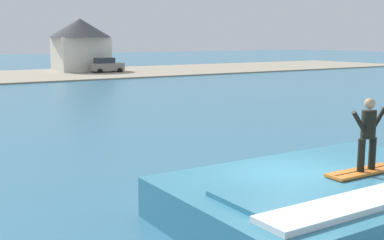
# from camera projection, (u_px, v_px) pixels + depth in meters

# --- Properties ---
(ground_plane) EXTENTS (260.00, 260.00, 0.00)m
(ground_plane) POSITION_uv_depth(u_px,v_px,m) (289.00, 211.00, 11.54)
(ground_plane) COLOR teal
(wave_crest) EXTENTS (7.34, 4.80, 1.05)m
(wave_crest) POSITION_uv_depth(u_px,v_px,m) (333.00, 197.00, 11.03)
(wave_crest) COLOR teal
(wave_crest) RESTS_ON ground_plane
(surfboard) EXTENTS (1.92, 0.52, 0.06)m
(surfboard) POSITION_uv_depth(u_px,v_px,m) (362.00, 171.00, 10.96)
(surfboard) COLOR orange
(surfboard) RESTS_ON wave_crest
(surfer) EXTENTS (1.11, 0.32, 1.63)m
(surfer) POSITION_uv_depth(u_px,v_px,m) (368.00, 131.00, 10.81)
(surfer) COLOR black
(surfer) RESTS_ON surfboard
(car_far_shore) EXTENTS (3.81, 2.04, 1.86)m
(car_far_shore) POSITION_uv_depth(u_px,v_px,m) (106.00, 65.00, 57.70)
(car_far_shore) COLOR gray
(car_far_shore) RESTS_ON ground_plane
(house_gabled_white) EXTENTS (7.55, 7.55, 6.49)m
(house_gabled_white) POSITION_uv_depth(u_px,v_px,m) (81.00, 41.00, 59.79)
(house_gabled_white) COLOR silver
(house_gabled_white) RESTS_ON ground_plane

